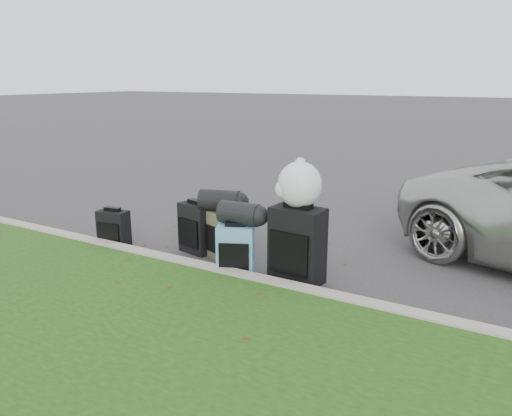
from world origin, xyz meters
The scene contains 12 objects.
ground centered at (0.00, 0.00, 0.00)m, with size 120.00×120.00×0.00m, color #383535.
curb centered at (0.00, -1.00, 0.07)m, with size 120.00×0.18×0.15m, color #9E937F.
suitcase_small_black centered at (-1.76, -0.76, 0.25)m, with size 0.41×0.22×0.51m, color black.
suitcase_large_black_left centered at (-0.68, -0.34, 0.33)m, with size 0.45×0.27×0.65m, color black.
suitcase_olive centered at (-0.23, -0.37, 0.30)m, with size 0.44×0.28×0.61m, color #43432B.
suitcase_teal centered at (0.20, -0.78, 0.30)m, with size 0.42×0.25×0.60m, color teal.
suitcase_large_black_right centered at (0.89, -0.59, 0.43)m, with size 0.57×0.34×0.86m, color black.
tote_green centered at (-1.31, 0.42, 0.15)m, with size 0.27×0.21×0.30m, color #1A6716.
tote_navy centered at (-1.04, 0.55, 0.15)m, with size 0.27×0.21×0.29m, color navy.
duffel_left centered at (-0.31, -0.34, 0.74)m, with size 0.27×0.27×0.50m, color black.
duffel_right centered at (0.20, -0.70, 0.73)m, with size 0.26×0.26×0.47m, color black.
trash_bag centered at (0.88, -0.54, 1.11)m, with size 0.49×0.49×0.49m, color white.
Camera 1 is at (3.13, -5.35, 2.23)m, focal length 35.00 mm.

